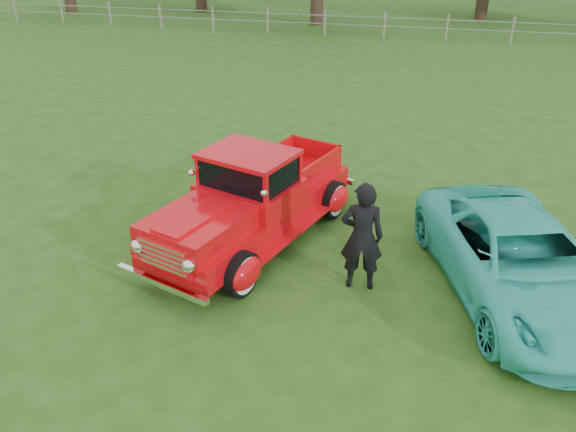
# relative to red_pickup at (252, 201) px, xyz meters

# --- Properties ---
(ground) EXTENTS (140.00, 140.00, 0.00)m
(ground) POSITION_rel_red_pickup_xyz_m (0.59, -1.50, -0.80)
(ground) COLOR #214C14
(ground) RESTS_ON ground
(distant_hills) EXTENTS (116.00, 60.00, 18.00)m
(distant_hills) POSITION_rel_red_pickup_xyz_m (-3.49, 57.96, -5.34)
(distant_hills) COLOR #346625
(distant_hills) RESTS_ON ground
(fence_line) EXTENTS (48.00, 0.12, 1.20)m
(fence_line) POSITION_rel_red_pickup_xyz_m (0.59, 20.50, -0.19)
(fence_line) COLOR slate
(fence_line) RESTS_ON ground
(red_pickup) EXTENTS (3.31, 5.28, 1.78)m
(red_pickup) POSITION_rel_red_pickup_xyz_m (0.00, 0.00, 0.00)
(red_pickup) COLOR black
(red_pickup) RESTS_ON ground
(teal_sedan) EXTENTS (3.54, 5.11, 1.30)m
(teal_sedan) POSITION_rel_red_pickup_xyz_m (4.56, -0.69, -0.15)
(teal_sedan) COLOR #33CDBA
(teal_sedan) RESTS_ON ground
(man) EXTENTS (0.73, 0.53, 1.86)m
(man) POSITION_rel_red_pickup_xyz_m (2.12, -1.03, 0.13)
(man) COLOR black
(man) RESTS_ON ground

